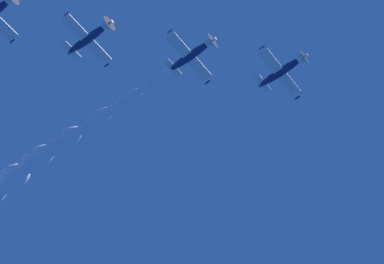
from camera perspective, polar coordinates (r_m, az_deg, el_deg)
The scene contains 3 objects.
airplane_lead at distance 95.68m, azimuth 7.00°, elevation 4.71°, with size 7.51×8.31×2.59m.
airplane_left_wingman at distance 94.80m, azimuth -0.00°, elevation 5.97°, with size 7.51×8.30×2.61m.
airplane_right_wingman at distance 95.53m, azimuth -7.88°, elevation 7.21°, with size 7.52×8.33×2.56m.
Camera 1 is at (25.19, -29.58, 1.73)m, focal length 69.32 mm.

